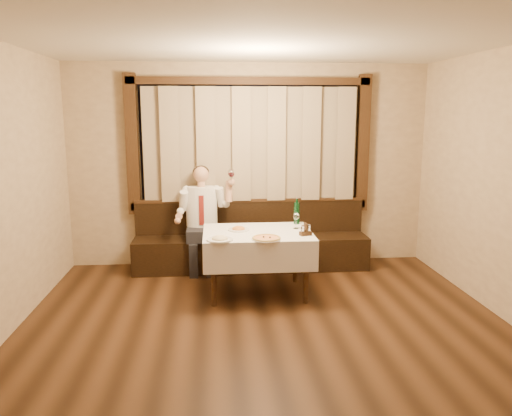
{
  "coord_description": "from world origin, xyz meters",
  "views": [
    {
      "loc": [
        -0.5,
        -3.98,
        2.13
      ],
      "look_at": [
        0.0,
        1.9,
        1.0
      ],
      "focal_mm": 35.0,
      "sensor_mm": 36.0,
      "label": 1
    }
  ],
  "objects": [
    {
      "name": "table_wine_glass",
      "position": [
        0.48,
        1.82,
        0.9
      ],
      "size": [
        0.07,
        0.07,
        0.19
      ],
      "rotation": [
        0.0,
        0.0,
        0.19
      ],
      "color": "white",
      "rests_on": "dining_table"
    },
    {
      "name": "banquette",
      "position": [
        0.0,
        2.72,
        0.31
      ],
      "size": [
        3.2,
        0.61,
        0.94
      ],
      "color": "black",
      "rests_on": "ground"
    },
    {
      "name": "pasta_cream",
      "position": [
        -0.45,
        1.32,
        0.8
      ],
      "size": [
        0.29,
        0.29,
        0.1
      ],
      "rotation": [
        0.0,
        0.0,
        -0.23
      ],
      "color": "white",
      "rests_on": "dining_table"
    },
    {
      "name": "seated_man",
      "position": [
        -0.67,
        2.63,
        0.83
      ],
      "size": [
        0.79,
        0.59,
        1.43
      ],
      "color": "black",
      "rests_on": "ground"
    },
    {
      "name": "pizza",
      "position": [
        0.07,
        1.32,
        0.77
      ],
      "size": [
        0.33,
        0.33,
        0.03
      ],
      "rotation": [
        0.0,
        0.0,
        -0.37
      ],
      "color": "white",
      "rests_on": "dining_table"
    },
    {
      "name": "pasta_red",
      "position": [
        -0.22,
        1.78,
        0.79
      ],
      "size": [
        0.25,
        0.25,
        0.09
      ],
      "rotation": [
        0.0,
        0.0,
        -0.39
      ],
      "color": "white",
      "rests_on": "dining_table"
    },
    {
      "name": "green_bottle",
      "position": [
        0.53,
        2.07,
        0.9
      ],
      "size": [
        0.07,
        0.07,
        0.33
      ],
      "rotation": [
        0.0,
        0.0,
        -0.3
      ],
      "color": "#104D22",
      "rests_on": "dining_table"
    },
    {
      "name": "dining_table",
      "position": [
        0.0,
        1.7,
        0.65
      ],
      "size": [
        1.27,
        0.97,
        0.76
      ],
      "color": "black",
      "rests_on": "ground"
    },
    {
      "name": "room",
      "position": [
        -0.0,
        0.97,
        1.5
      ],
      "size": [
        5.01,
        6.01,
        2.81
      ],
      "color": "black",
      "rests_on": "ground"
    },
    {
      "name": "cruet_caddy",
      "position": [
        0.53,
        1.47,
        0.81
      ],
      "size": [
        0.15,
        0.1,
        0.14
      ],
      "rotation": [
        0.0,
        0.0,
        0.29
      ],
      "color": "black",
      "rests_on": "dining_table"
    }
  ]
}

